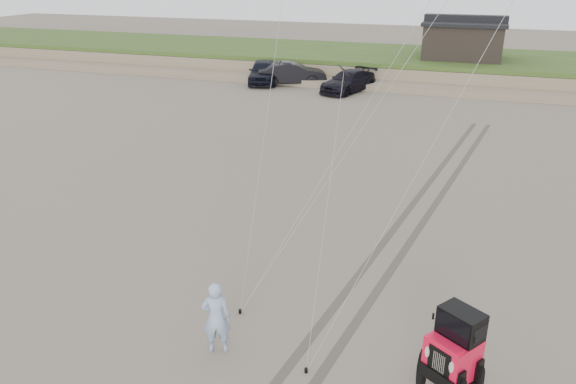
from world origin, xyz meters
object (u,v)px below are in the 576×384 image
man (216,318)px  truck_a (263,72)px  jeep (451,364)px  truck_c (348,81)px  truck_b (292,74)px  cabin (464,39)px

man → truck_a: bearing=-92.7°
jeep → man: size_ratio=2.44×
truck_a → truck_c: (7.13, -1.03, -0.14)m
truck_c → man: (3.98, -30.46, 0.17)m
truck_b → truck_c: (4.77, -1.14, -0.11)m
truck_b → truck_a: bearing=70.5°
cabin → truck_c: size_ratio=1.21×
truck_c → truck_b: bearing=-173.5°
cabin → jeep: 38.17m
cabin → truck_c: (-7.53, -7.79, -2.47)m
cabin → truck_a: cabin is taller
truck_a → truck_b: truck_a is taller
cabin → jeep: cabin is taller
cabin → truck_a: 16.31m
jeep → man: man is taller
cabin → truck_b: bearing=-151.6°
truck_a → truck_b: bearing=-14.1°
truck_b → jeep: 34.46m
truck_b → truck_c: 4.90m
man → truck_c: bearing=-104.7°
truck_b → man: bearing=173.5°
cabin → truck_a: size_ratio=1.21×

